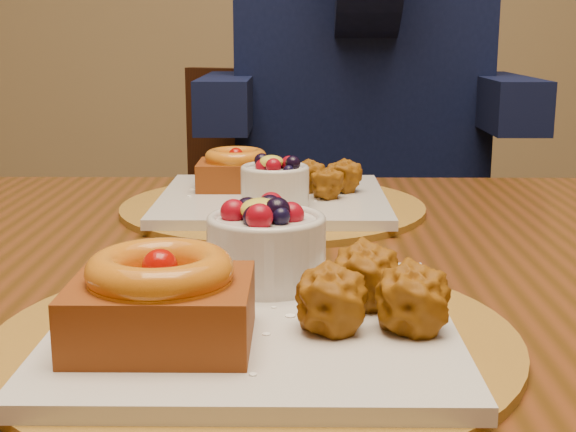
% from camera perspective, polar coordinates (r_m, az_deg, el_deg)
% --- Properties ---
extents(dining_table, '(1.60, 0.90, 0.76)m').
position_cam_1_polar(dining_table, '(0.82, -1.50, -8.26)').
color(dining_table, '#3D240B').
rests_on(dining_table, ground).
extents(place_setting_near, '(0.38, 0.38, 0.09)m').
position_cam_1_polar(place_setting_near, '(0.58, -2.66, -6.29)').
color(place_setting_near, brown).
rests_on(place_setting_near, dining_table).
extents(place_setting_far, '(0.38, 0.38, 0.08)m').
position_cam_1_polar(place_setting_far, '(1.00, -1.20, 1.54)').
color(place_setting_far, brown).
rests_on(place_setting_far, dining_table).
extents(chair_far, '(0.57, 0.57, 0.90)m').
position_cam_1_polar(chair_far, '(1.57, -2.12, -4.62)').
color(chair_far, black).
rests_on(chair_far, ground).
extents(diner, '(0.57, 0.54, 0.93)m').
position_cam_1_polar(diner, '(1.54, 5.21, 13.65)').
color(diner, black).
rests_on(diner, ground).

